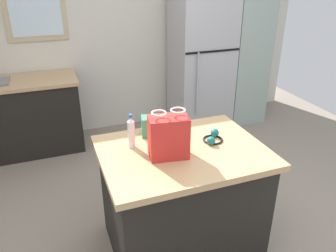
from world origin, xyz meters
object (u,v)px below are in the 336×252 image
object	(u,v)px
kitchen_island	(182,199)
shopping_bag	(169,137)
refrigerator	(201,62)
bottle	(131,133)
ear_defenders	(213,138)
small_box	(152,126)
tall_cabinet	(245,40)

from	to	relation	value
kitchen_island	shopping_bag	world-z (taller)	shopping_bag
refrigerator	bottle	world-z (taller)	refrigerator
bottle	ear_defenders	xyz separation A→B (m)	(0.59, -0.11, -0.09)
refrigerator	ear_defenders	size ratio (longest dim) A/B	8.45
small_box	tall_cabinet	bearing A→B (deg)	42.76
tall_cabinet	small_box	xyz separation A→B (m)	(-1.91, -1.76, -0.19)
small_box	kitchen_island	bearing A→B (deg)	-65.39
tall_cabinet	bottle	world-z (taller)	tall_cabinet
bottle	ear_defenders	size ratio (longest dim) A/B	1.21
refrigerator	shopping_bag	size ratio (longest dim) A/B	5.30
kitchen_island	refrigerator	world-z (taller)	refrigerator
refrigerator	small_box	size ratio (longest dim) A/B	10.99
refrigerator	tall_cabinet	xyz separation A→B (m)	(0.65, 0.00, 0.25)
kitchen_island	tall_cabinet	world-z (taller)	tall_cabinet
refrigerator	small_box	xyz separation A→B (m)	(-1.26, -1.76, 0.06)
refrigerator	small_box	distance (m)	2.17
tall_cabinet	ear_defenders	world-z (taller)	tall_cabinet
refrigerator	tall_cabinet	size ratio (longest dim) A/B	0.78
shopping_bag	ear_defenders	size ratio (longest dim) A/B	1.59
kitchen_island	bottle	world-z (taller)	bottle
bottle	shopping_bag	bearing A→B (deg)	-46.61
small_box	bottle	world-z (taller)	bottle
kitchen_island	shopping_bag	xyz separation A→B (m)	(-0.13, -0.05, 0.58)
kitchen_island	refrigerator	bearing A→B (deg)	61.28
tall_cabinet	small_box	size ratio (longest dim) A/B	14.05
shopping_bag	small_box	size ratio (longest dim) A/B	2.07
bottle	kitchen_island	bearing A→B (deg)	-26.15
kitchen_island	small_box	size ratio (longest dim) A/B	7.18
tall_cabinet	bottle	xyz separation A→B (m)	(-2.10, -1.89, -0.15)
tall_cabinet	ear_defenders	distance (m)	2.53
kitchen_island	tall_cabinet	xyz separation A→B (m)	(1.78, 2.05, 0.70)
refrigerator	tall_cabinet	distance (m)	0.70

